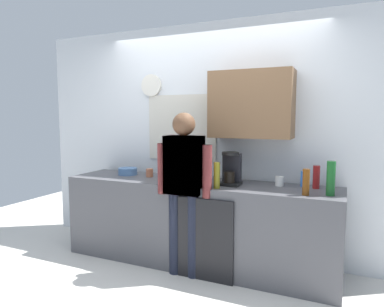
{
  "coord_description": "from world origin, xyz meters",
  "views": [
    {
      "loc": [
        1.41,
        -2.97,
        1.56
      ],
      "look_at": [
        -0.03,
        0.25,
        1.18
      ],
      "focal_mm": 32.36,
      "sensor_mm": 36.0,
      "label": 1
    }
  ],
  "objects_px": {
    "potted_plant": "(196,172)",
    "person_guest": "(184,180)",
    "person_at_sink": "(184,180)",
    "cup_white_mug": "(279,181)",
    "bottle_olive_oil": "(217,175)",
    "coffee_maker": "(231,170)",
    "cup_terracotta_mug": "(150,173)",
    "bottle_green_wine": "(331,178)",
    "dish_soap": "(303,179)",
    "bottle_red_vinegar": "(316,177)",
    "cup_yellow_cup": "(178,174)",
    "mixing_bowl": "(128,171)",
    "bottle_amber_beer": "(306,182)"
  },
  "relations": [
    {
      "from": "bottle_red_vinegar",
      "to": "cup_terracotta_mug",
      "type": "bearing_deg",
      "value": -177.08
    },
    {
      "from": "mixing_bowl",
      "to": "potted_plant",
      "type": "bearing_deg",
      "value": -15.01
    },
    {
      "from": "bottle_olive_oil",
      "to": "bottle_red_vinegar",
      "type": "relative_size",
      "value": 1.14
    },
    {
      "from": "bottle_green_wine",
      "to": "cup_yellow_cup",
      "type": "relative_size",
      "value": 3.53
    },
    {
      "from": "cup_white_mug",
      "to": "person_guest",
      "type": "xyz_separation_m",
      "value": [
        -0.83,
        -0.43,
        0.02
      ]
    },
    {
      "from": "cup_white_mug",
      "to": "bottle_olive_oil",
      "type": "bearing_deg",
      "value": -145.22
    },
    {
      "from": "mixing_bowl",
      "to": "person_guest",
      "type": "xyz_separation_m",
      "value": [
        0.91,
        -0.38,
        0.02
      ]
    },
    {
      "from": "cup_terracotta_mug",
      "to": "potted_plant",
      "type": "height_order",
      "value": "potted_plant"
    },
    {
      "from": "coffee_maker",
      "to": "cup_terracotta_mug",
      "type": "bearing_deg",
      "value": 176.94
    },
    {
      "from": "bottle_olive_oil",
      "to": "cup_white_mug",
      "type": "relative_size",
      "value": 2.63
    },
    {
      "from": "bottle_green_wine",
      "to": "person_at_sink",
      "type": "distance_m",
      "value": 1.32
    },
    {
      "from": "bottle_amber_beer",
      "to": "bottle_red_vinegar",
      "type": "height_order",
      "value": "bottle_amber_beer"
    },
    {
      "from": "cup_white_mug",
      "to": "person_at_sink",
      "type": "height_order",
      "value": "person_at_sink"
    },
    {
      "from": "mixing_bowl",
      "to": "cup_white_mug",
      "type": "bearing_deg",
      "value": 1.82
    },
    {
      "from": "mixing_bowl",
      "to": "dish_soap",
      "type": "height_order",
      "value": "dish_soap"
    },
    {
      "from": "person_guest",
      "to": "dish_soap",
      "type": "bearing_deg",
      "value": -158.72
    },
    {
      "from": "cup_white_mug",
      "to": "person_at_sink",
      "type": "xyz_separation_m",
      "value": [
        -0.83,
        -0.43,
        0.02
      ]
    },
    {
      "from": "bottle_olive_oil",
      "to": "person_guest",
      "type": "xyz_separation_m",
      "value": [
        -0.31,
        -0.07,
        -0.06
      ]
    },
    {
      "from": "bottle_amber_beer",
      "to": "bottle_olive_oil",
      "type": "distance_m",
      "value": 0.8
    },
    {
      "from": "bottle_green_wine",
      "to": "cup_white_mug",
      "type": "bearing_deg",
      "value": 152.68
    },
    {
      "from": "person_at_sink",
      "to": "cup_white_mug",
      "type": "bearing_deg",
      "value": 37.51
    },
    {
      "from": "bottle_red_vinegar",
      "to": "dish_soap",
      "type": "relative_size",
      "value": 1.22
    },
    {
      "from": "bottle_red_vinegar",
      "to": "cup_yellow_cup",
      "type": "bearing_deg",
      "value": -179.97
    },
    {
      "from": "potted_plant",
      "to": "cup_terracotta_mug",
      "type": "bearing_deg",
      "value": 160.29
    },
    {
      "from": "coffee_maker",
      "to": "cup_white_mug",
      "type": "bearing_deg",
      "value": 15.74
    },
    {
      "from": "cup_white_mug",
      "to": "potted_plant",
      "type": "height_order",
      "value": "potted_plant"
    },
    {
      "from": "cup_terracotta_mug",
      "to": "cup_yellow_cup",
      "type": "xyz_separation_m",
      "value": [
        0.32,
        0.09,
        -0.0
      ]
    },
    {
      "from": "bottle_olive_oil",
      "to": "potted_plant",
      "type": "height_order",
      "value": "bottle_olive_oil"
    },
    {
      "from": "bottle_green_wine",
      "to": "dish_soap",
      "type": "relative_size",
      "value": 1.67
    },
    {
      "from": "dish_soap",
      "to": "cup_yellow_cup",
      "type": "bearing_deg",
      "value": -177.86
    },
    {
      "from": "coffee_maker",
      "to": "bottle_green_wine",
      "type": "height_order",
      "value": "coffee_maker"
    },
    {
      "from": "potted_plant",
      "to": "mixing_bowl",
      "type": "bearing_deg",
      "value": 164.99
    },
    {
      "from": "person_at_sink",
      "to": "bottle_olive_oil",
      "type": "bearing_deg",
      "value": 22.52
    },
    {
      "from": "person_at_sink",
      "to": "cup_terracotta_mug",
      "type": "bearing_deg",
      "value": 159.56
    },
    {
      "from": "bottle_amber_beer",
      "to": "potted_plant",
      "type": "height_order",
      "value": "same"
    },
    {
      "from": "bottle_red_vinegar",
      "to": "person_guest",
      "type": "bearing_deg",
      "value": -159.22
    },
    {
      "from": "dish_soap",
      "to": "person_at_sink",
      "type": "height_order",
      "value": "person_at_sink"
    },
    {
      "from": "potted_plant",
      "to": "dish_soap",
      "type": "height_order",
      "value": "potted_plant"
    },
    {
      "from": "bottle_red_vinegar",
      "to": "person_at_sink",
      "type": "distance_m",
      "value": 1.25
    },
    {
      "from": "bottle_amber_beer",
      "to": "person_guest",
      "type": "height_order",
      "value": "person_guest"
    },
    {
      "from": "bottle_olive_oil",
      "to": "cup_white_mug",
      "type": "height_order",
      "value": "bottle_olive_oil"
    },
    {
      "from": "cup_white_mug",
      "to": "cup_terracotta_mug",
      "type": "bearing_deg",
      "value": -176.94
    },
    {
      "from": "cup_terracotta_mug",
      "to": "dish_soap",
      "type": "distance_m",
      "value": 1.66
    },
    {
      "from": "dish_soap",
      "to": "coffee_maker",
      "type": "bearing_deg",
      "value": -164.17
    },
    {
      "from": "mixing_bowl",
      "to": "dish_soap",
      "type": "bearing_deg",
      "value": 3.44
    },
    {
      "from": "bottle_olive_oil",
      "to": "person_at_sink",
      "type": "xyz_separation_m",
      "value": [
        -0.31,
        -0.07,
        -0.06
      ]
    },
    {
      "from": "cup_white_mug",
      "to": "dish_soap",
      "type": "bearing_deg",
      "value": 16.02
    },
    {
      "from": "potted_plant",
      "to": "person_guest",
      "type": "height_order",
      "value": "person_guest"
    },
    {
      "from": "bottle_amber_beer",
      "to": "potted_plant",
      "type": "relative_size",
      "value": 1.0
    },
    {
      "from": "bottle_amber_beer",
      "to": "person_at_sink",
      "type": "bearing_deg",
      "value": -174.37
    }
  ]
}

